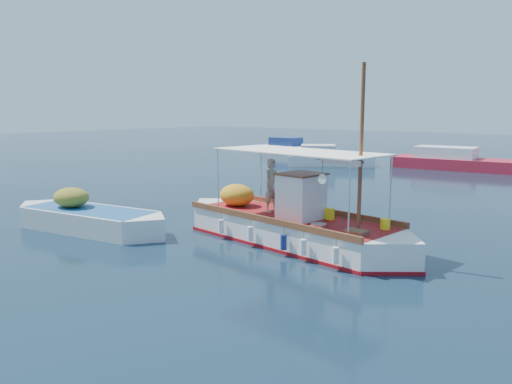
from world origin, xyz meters
The scene contains 6 objects.
ground centered at (0.00, 0.00, 0.00)m, with size 160.00×160.00×0.00m, color black.
fishing_caique centered at (0.71, -0.61, 0.51)m, with size 9.36×3.42×5.75m.
dinghy centered at (-5.86, -3.76, 0.35)m, with size 6.83×2.77×1.69m.
bg_boat_nw centered at (-9.61, 19.48, 0.49)m, with size 6.72×5.45×1.80m.
bg_boat_n centered at (-0.81, 23.39, 0.49)m, with size 10.51×3.63×1.80m.
bg_boat_far_w centered at (-17.44, 26.13, 0.49)m, with size 6.94×2.45×1.80m.
Camera 1 is at (9.80, -13.68, 4.30)m, focal length 35.00 mm.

